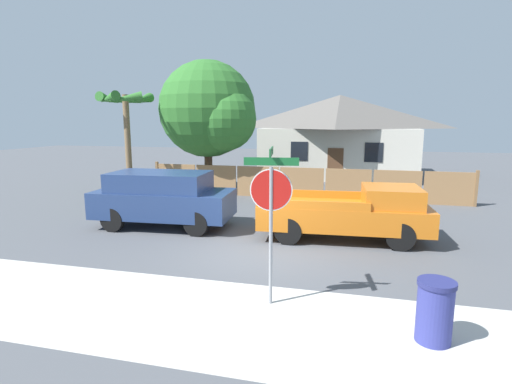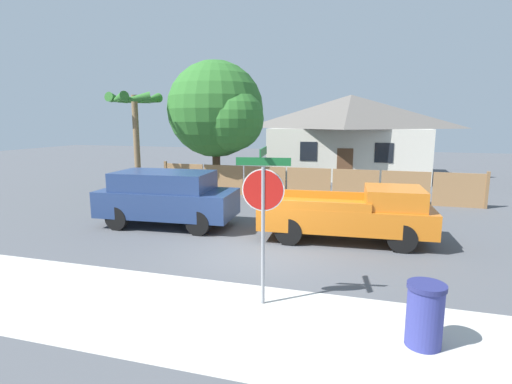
# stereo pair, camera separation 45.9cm
# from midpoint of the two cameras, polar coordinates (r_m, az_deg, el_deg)

# --- Properties ---
(ground_plane) EXTENTS (80.00, 80.00, 0.00)m
(ground_plane) POSITION_cam_midpoint_polar(r_m,az_deg,el_deg) (10.87, 1.66, -8.91)
(ground_plane) COLOR #4C4F54
(sidewalk_strip) EXTENTS (36.00, 3.20, 0.01)m
(sidewalk_strip) POSITION_cam_midpoint_polar(r_m,az_deg,el_deg) (7.72, -5.53, -17.24)
(sidewalk_strip) COLOR beige
(sidewalk_strip) RESTS_ON ground
(wooden_fence) EXTENTS (14.71, 0.12, 1.53)m
(wooden_fence) POSITION_cam_midpoint_polar(r_m,az_deg,el_deg) (18.45, 8.22, 1.21)
(wooden_fence) COLOR #997047
(wooden_fence) RESTS_ON ground
(house) EXTENTS (10.13, 7.63, 5.20)m
(house) POSITION_cam_midpoint_polar(r_m,az_deg,el_deg) (26.99, 13.72, 8.04)
(house) COLOR beige
(house) RESTS_ON ground
(oak_tree) EXTENTS (4.98, 4.74, 6.49)m
(oak_tree) POSITION_cam_midpoint_polar(r_m,az_deg,el_deg) (20.13, -4.67, 11.40)
(oak_tree) COLOR brown
(oak_tree) RESTS_ON ground
(palm_tree) EXTENTS (2.41, 2.60, 4.84)m
(palm_tree) POSITION_cam_midpoint_polar(r_m,az_deg,el_deg) (19.66, -16.29, 11.44)
(palm_tree) COLOR brown
(palm_tree) RESTS_ON ground
(red_suv) EXTENTS (4.69, 2.26, 1.86)m
(red_suv) POSITION_cam_midpoint_polar(r_m,az_deg,el_deg) (13.80, -11.70, -0.65)
(red_suv) COLOR navy
(red_suv) RESTS_ON ground
(orange_pickup) EXTENTS (5.12, 2.20, 1.65)m
(orange_pickup) POSITION_cam_midpoint_polar(r_m,az_deg,el_deg) (12.26, 14.64, -3.01)
(orange_pickup) COLOR orange
(orange_pickup) RESTS_ON ground
(stop_sign) EXTENTS (1.02, 0.92, 3.06)m
(stop_sign) POSITION_cam_midpoint_polar(r_m,az_deg,el_deg) (7.50, 2.78, -1.11)
(stop_sign) COLOR gray
(stop_sign) RESTS_ON ground
(trash_bin) EXTENTS (0.60, 0.60, 1.04)m
(trash_bin) POSITION_cam_midpoint_polar(r_m,az_deg,el_deg) (7.20, 24.73, -15.65)
(trash_bin) COLOR navy
(trash_bin) RESTS_ON ground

